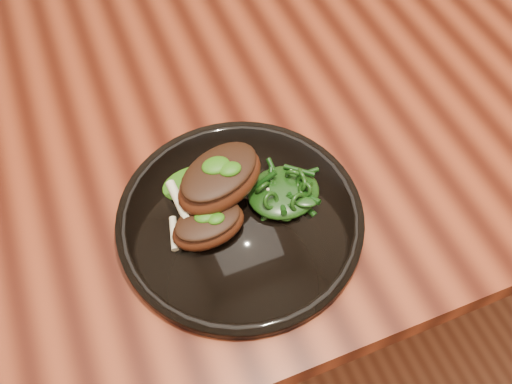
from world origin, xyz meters
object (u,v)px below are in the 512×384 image
desk (295,119)px  greens_heap (284,189)px  plate (240,218)px  lamb_chop_front (208,225)px

desk → greens_heap: (-0.11, -0.19, 0.12)m
greens_heap → plate: bearing=-174.8°
plate → greens_heap: greens_heap is taller
lamb_chop_front → greens_heap: lamb_chop_front is taller
plate → lamb_chop_front: bearing=-166.3°
desk → plate: bearing=-130.3°
plate → greens_heap: bearing=5.2°
plate → desk: bearing=49.7°
desk → plate: 0.28m
desk → lamb_chop_front: 0.32m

